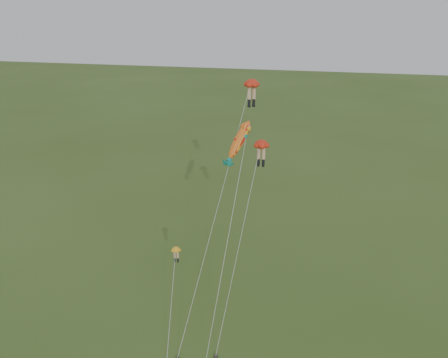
# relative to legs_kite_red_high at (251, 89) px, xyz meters

# --- Properties ---
(ground) EXTENTS (300.00, 300.00, 0.00)m
(ground) POSITION_rel_legs_kite_red_high_xyz_m (-1.48, -12.14, -18.30)
(ground) COLOR #374D1B
(ground) RESTS_ON ground
(legs_kite_red_high) EXTENTS (4.05, 15.75, 19.16)m
(legs_kite_red_high) POSITION_rel_legs_kite_red_high_xyz_m (0.00, 0.00, 0.00)
(legs_kite_red_high) COLOR red
(legs_kite_red_high) RESTS_ON ground
(legs_kite_red_mid) EXTENTS (2.70, 9.13, 15.21)m
(legs_kite_red_mid) POSITION_rel_legs_kite_red_high_xyz_m (1.78, -5.31, -3.89)
(legs_kite_red_mid) COLOR red
(legs_kite_red_mid) RESTS_ON ground
(legs_kite_yellow) EXTENTS (1.07, 5.50, 8.03)m
(legs_kite_yellow) POSITION_rel_legs_kite_red_high_xyz_m (-3.66, -11.59, -11.19)
(legs_kite_yellow) COLOR yellow
(legs_kite_yellow) RESTS_ON ground
(fish_kite) EXTENTS (2.31, 9.61, 17.27)m
(fish_kite) POSITION_rel_legs_kite_red_high_xyz_m (0.39, -7.20, -2.72)
(fish_kite) COLOR yellow
(fish_kite) RESTS_ON ground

